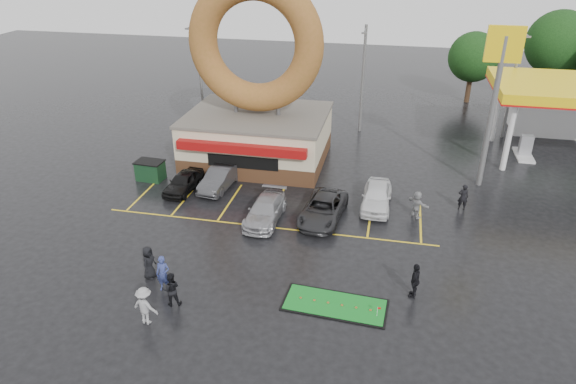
% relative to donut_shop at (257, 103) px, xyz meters
% --- Properties ---
extents(ground, '(120.00, 120.00, 0.00)m').
position_rel_donut_shop_xyz_m(ground, '(3.00, -12.97, -4.46)').
color(ground, black).
rests_on(ground, ground).
extents(donut_shop, '(10.20, 8.70, 13.50)m').
position_rel_donut_shop_xyz_m(donut_shop, '(0.00, 0.00, 0.00)').
color(donut_shop, '#472B19').
rests_on(donut_shop, ground).
extents(gas_station, '(12.30, 13.65, 5.90)m').
position_rel_donut_shop_xyz_m(gas_station, '(23.00, 7.97, -0.77)').
color(gas_station, silver).
rests_on(gas_station, ground).
extents(shell_sign, '(2.20, 0.36, 10.60)m').
position_rel_donut_shop_xyz_m(shell_sign, '(16.00, -0.97, 2.91)').
color(shell_sign, slate).
rests_on(shell_sign, ground).
extents(streetlight_left, '(0.40, 2.21, 9.00)m').
position_rel_donut_shop_xyz_m(streetlight_left, '(-7.00, 6.95, 0.32)').
color(streetlight_left, slate).
rests_on(streetlight_left, ground).
extents(streetlight_mid, '(0.40, 2.21, 9.00)m').
position_rel_donut_shop_xyz_m(streetlight_mid, '(7.00, 7.95, 0.32)').
color(streetlight_mid, slate).
rests_on(streetlight_mid, ground).
extents(streetlight_right, '(0.40, 2.21, 9.00)m').
position_rel_donut_shop_xyz_m(streetlight_right, '(19.00, 8.95, 0.32)').
color(streetlight_right, slate).
rests_on(streetlight_right, ground).
extents(tree_far_c, '(6.30, 6.30, 9.00)m').
position_rel_donut_shop_xyz_m(tree_far_c, '(25.00, 21.03, 1.37)').
color(tree_far_c, '#332114').
rests_on(tree_far_c, ground).
extents(tree_far_d, '(4.90, 4.90, 7.00)m').
position_rel_donut_shop_xyz_m(tree_far_d, '(17.00, 19.03, 0.07)').
color(tree_far_d, '#332114').
rests_on(tree_far_d, ground).
extents(car_black, '(1.93, 3.97, 1.31)m').
position_rel_donut_shop_xyz_m(car_black, '(-3.52, -6.10, -3.81)').
color(car_black, black).
rests_on(car_black, ground).
extents(car_dgrey, '(1.97, 4.45, 1.42)m').
position_rel_donut_shop_xyz_m(car_dgrey, '(-1.30, -5.16, -3.76)').
color(car_dgrey, '#323235').
rests_on(car_dgrey, ground).
extents(car_silver, '(2.00, 4.63, 1.33)m').
position_rel_donut_shop_xyz_m(car_silver, '(2.81, -8.78, -3.80)').
color(car_silver, '#98979C').
rests_on(car_silver, ground).
extents(car_grey, '(2.77, 5.17, 1.38)m').
position_rel_donut_shop_xyz_m(car_grey, '(6.18, -7.93, -3.77)').
color(car_grey, '#29292B').
rests_on(car_grey, ground).
extents(car_white, '(1.86, 4.46, 1.51)m').
position_rel_donut_shop_xyz_m(car_white, '(9.25, -5.69, -3.71)').
color(car_white, silver).
rests_on(car_white, ground).
extents(person_blue, '(0.71, 0.50, 1.88)m').
position_rel_donut_shop_xyz_m(person_blue, '(-0.31, -16.38, -3.53)').
color(person_blue, navy).
rests_on(person_blue, ground).
extents(person_blackjkt, '(1.01, 0.90, 1.72)m').
position_rel_donut_shop_xyz_m(person_blackjkt, '(0.51, -17.33, -3.61)').
color(person_blackjkt, black).
rests_on(person_blackjkt, ground).
extents(person_hoodie, '(1.31, 0.90, 1.87)m').
position_rel_donut_shop_xyz_m(person_hoodie, '(-0.09, -18.75, -3.53)').
color(person_hoodie, gray).
rests_on(person_hoodie, ground).
extents(person_bystander, '(0.64, 0.92, 1.77)m').
position_rel_donut_shop_xyz_m(person_bystander, '(-1.44, -15.59, -3.58)').
color(person_bystander, black).
rests_on(person_bystander, ground).
extents(person_cameraman, '(0.67, 1.14, 1.82)m').
position_rel_donut_shop_xyz_m(person_cameraman, '(11.54, -14.34, -3.55)').
color(person_cameraman, black).
rests_on(person_cameraman, ground).
extents(person_walker_near, '(1.51, 1.46, 1.72)m').
position_rel_donut_shop_xyz_m(person_walker_near, '(11.71, -6.48, -3.61)').
color(person_walker_near, gray).
rests_on(person_walker_near, ground).
extents(person_walker_far, '(0.64, 0.42, 1.73)m').
position_rel_donut_shop_xyz_m(person_walker_far, '(14.52, -4.90, -3.60)').
color(person_walker_far, black).
rests_on(person_walker_far, ground).
extents(dumpster, '(1.88, 1.32, 1.30)m').
position_rel_donut_shop_xyz_m(dumpster, '(-6.49, -4.93, -3.81)').
color(dumpster, '#163A1F').
rests_on(dumpster, ground).
extents(putting_green, '(4.97, 2.38, 0.61)m').
position_rel_donut_shop_xyz_m(putting_green, '(7.96, -15.83, -4.43)').
color(putting_green, black).
rests_on(putting_green, ground).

